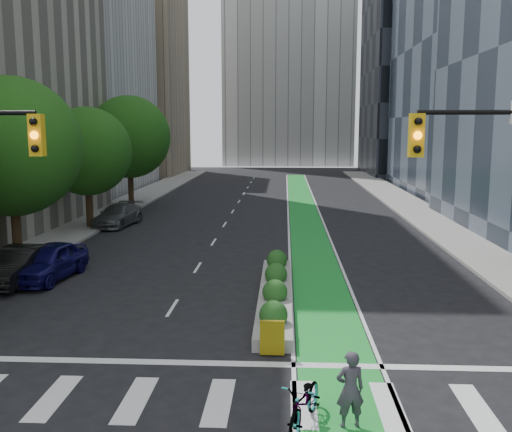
# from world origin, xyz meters

# --- Properties ---
(ground) EXTENTS (160.00, 160.00, 0.00)m
(ground) POSITION_xyz_m (0.00, 0.00, 0.00)
(ground) COLOR black
(ground) RESTS_ON ground
(sidewalk_left) EXTENTS (3.60, 90.00, 0.15)m
(sidewalk_left) POSITION_xyz_m (-11.80, 25.00, 0.07)
(sidewalk_left) COLOR gray
(sidewalk_left) RESTS_ON ground
(sidewalk_right) EXTENTS (3.60, 90.00, 0.15)m
(sidewalk_right) POSITION_xyz_m (11.80, 25.00, 0.07)
(sidewalk_right) COLOR gray
(sidewalk_right) RESTS_ON ground
(bike_lane_paint) EXTENTS (2.20, 70.00, 0.01)m
(bike_lane_paint) POSITION_xyz_m (3.00, 30.00, 0.01)
(bike_lane_paint) COLOR green
(bike_lane_paint) RESTS_ON ground
(building_tan_far) EXTENTS (14.00, 16.00, 26.00)m
(building_tan_far) POSITION_xyz_m (-20.00, 66.00, 13.00)
(building_tan_far) COLOR tan
(building_tan_far) RESTS_ON ground
(building_dark_end) EXTENTS (14.00, 18.00, 28.00)m
(building_dark_end) POSITION_xyz_m (20.00, 68.00, 14.00)
(building_dark_end) COLOR black
(building_dark_end) RESTS_ON ground
(tree_mid) EXTENTS (6.40, 6.40, 8.78)m
(tree_mid) POSITION_xyz_m (-11.00, 12.00, 5.57)
(tree_mid) COLOR black
(tree_mid) RESTS_ON ground
(tree_midfar) EXTENTS (5.60, 5.60, 7.76)m
(tree_midfar) POSITION_xyz_m (-11.00, 22.00, 4.95)
(tree_midfar) COLOR black
(tree_midfar) RESTS_ON ground
(tree_far) EXTENTS (6.60, 6.60, 9.00)m
(tree_far) POSITION_xyz_m (-11.00, 32.00, 5.69)
(tree_far) COLOR black
(tree_far) RESTS_ON ground
(median_planter) EXTENTS (1.20, 10.26, 1.10)m
(median_planter) POSITION_xyz_m (1.20, 7.04, 0.37)
(median_planter) COLOR gray
(median_planter) RESTS_ON ground
(bicycle) EXTENTS (1.33, 2.19, 1.09)m
(bicycle) POSITION_xyz_m (2.00, -2.00, 0.54)
(bicycle) COLOR gray
(bicycle) RESTS_ON ground
(cyclist) EXTENTS (0.70, 0.53, 1.73)m
(cyclist) POSITION_xyz_m (2.96, -2.00, 0.86)
(cyclist) COLOR #3A353F
(cyclist) RESTS_ON ground
(parked_car_left_near) EXTENTS (2.36, 4.79, 1.57)m
(parked_car_left_near) POSITION_xyz_m (-8.52, 9.61, 0.78)
(parked_car_left_near) COLOR #0F0C4B
(parked_car_left_near) RESTS_ON ground
(parked_car_left_mid) EXTENTS (1.92, 4.70, 1.51)m
(parked_car_left_mid) POSITION_xyz_m (-9.50, 9.02, 0.76)
(parked_car_left_mid) COLOR black
(parked_car_left_mid) RESTS_ON ground
(parked_car_left_far) EXTENTS (2.65, 5.13, 1.42)m
(parked_car_left_far) POSITION_xyz_m (-9.50, 23.12, 0.71)
(parked_car_left_far) COLOR #545659
(parked_car_left_far) RESTS_ON ground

